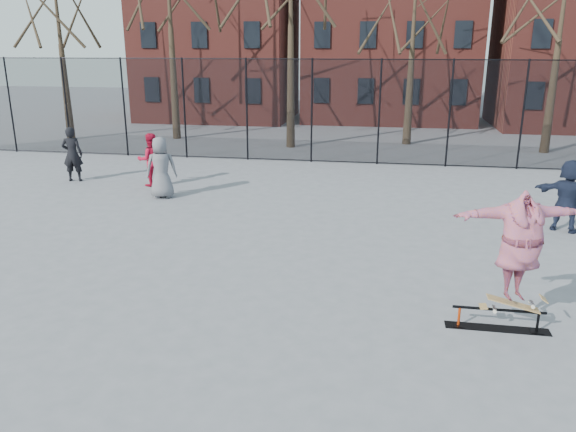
% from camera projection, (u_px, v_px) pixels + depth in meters
% --- Properties ---
extents(ground, '(100.00, 100.00, 0.00)m').
position_uv_depth(ground, '(291.00, 309.00, 9.92)').
color(ground, slate).
extents(skate_rail, '(1.66, 0.25, 0.37)m').
position_uv_depth(skate_rail, '(498.00, 321.00, 9.18)').
color(skate_rail, black).
rests_on(skate_rail, ground).
extents(skateboard, '(0.91, 0.22, 0.11)m').
position_uv_depth(skateboard, '(513.00, 306.00, 9.06)').
color(skateboard, olive).
rests_on(skateboard, skate_rail).
extents(skater, '(2.27, 1.17, 1.78)m').
position_uv_depth(skater, '(520.00, 252.00, 8.79)').
color(skater, '#453E9D').
rests_on(skater, skateboard).
extents(bystander_grey, '(1.05, 0.84, 1.87)m').
position_uv_depth(bystander_grey, '(161.00, 167.00, 16.88)').
color(bystander_grey, '#5E5E63').
rests_on(bystander_grey, ground).
extents(bystander_black, '(0.75, 0.57, 1.85)m').
position_uv_depth(bystander_black, '(72.00, 154.00, 18.98)').
color(bystander_black, black).
rests_on(bystander_black, ground).
extents(bystander_red, '(1.07, 1.01, 1.74)m').
position_uv_depth(bystander_red, '(151.00, 160.00, 18.36)').
color(bystander_red, '#B5102C').
rests_on(bystander_red, ground).
extents(bystander_navy, '(1.74, 1.28, 1.82)m').
position_uv_depth(bystander_navy, '(568.00, 196.00, 13.83)').
color(bystander_navy, '#1A2135').
rests_on(bystander_navy, ground).
extents(fence, '(34.03, 0.07, 4.00)m').
position_uv_depth(fence, '(347.00, 110.00, 21.57)').
color(fence, black).
rests_on(fence, ground).
extents(rowhouses, '(29.00, 7.00, 13.00)m').
position_uv_depth(rowhouses, '(379.00, 16.00, 32.52)').
color(rowhouses, maroon).
rests_on(rowhouses, ground).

